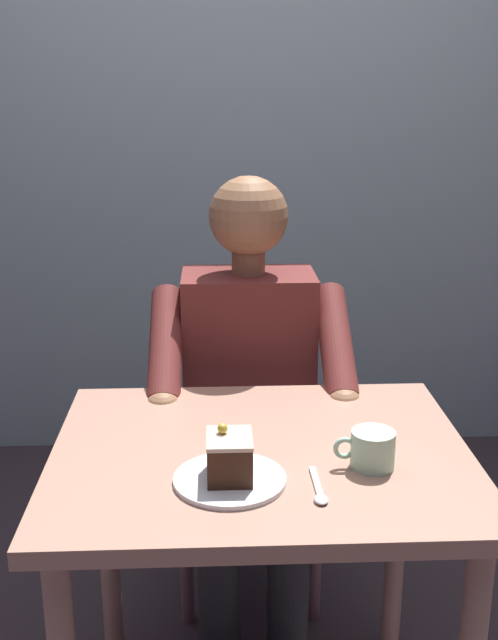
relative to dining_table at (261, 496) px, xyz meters
The scene contains 8 objects.
cafe_rear_panel 1.83m from the dining_table, 90.00° to the right, with size 6.40×0.12×3.00m, color #9AB2BB.
dining_table is the anchor object (origin of this frame).
chair 0.69m from the dining_table, 90.00° to the right, with size 0.42×0.42×0.88m.
seated_person 0.50m from the dining_table, 90.00° to the right, with size 0.53×0.58×1.24m.
dessert_plate 0.19m from the dining_table, 63.14° to the left, with size 0.22×0.22×0.01m, color white.
cake_slice 0.22m from the dining_table, 63.06° to the left, with size 0.09×0.10×0.10m.
coffee_cup 0.27m from the dining_table, 158.18° to the left, with size 0.12×0.09×0.08m.
dessert_spoon 0.24m from the dining_table, 117.68° to the left, with size 0.03×0.14×0.01m.
Camera 1 is at (0.09, 1.44, 1.47)m, focal length 43.23 mm.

